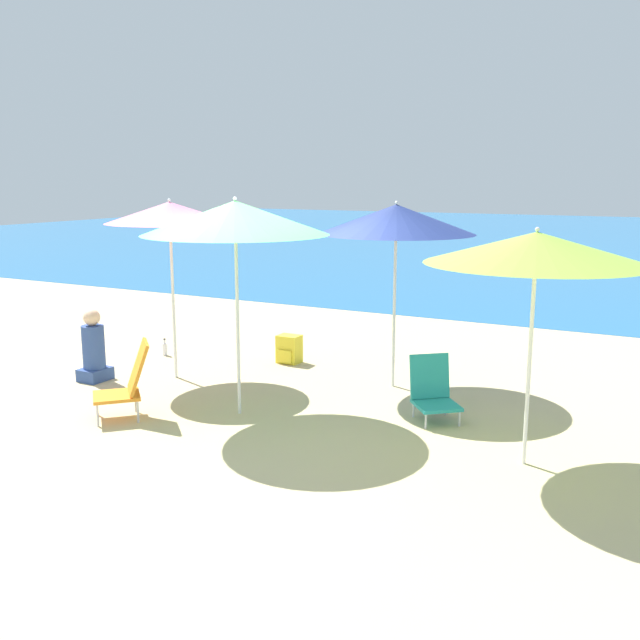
{
  "coord_description": "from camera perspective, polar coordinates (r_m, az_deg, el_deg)",
  "views": [
    {
      "loc": [
        4.17,
        -6.22,
        2.56
      ],
      "look_at": [
        0.52,
        0.69,
        1.0
      ],
      "focal_mm": 40.0,
      "sensor_mm": 36.0,
      "label": 1
    }
  ],
  "objects": [
    {
      "name": "ground_plane",
      "position": [
        7.91,
        -5.7,
        -7.64
      ],
      "size": [
        60.0,
        60.0,
        0.0
      ],
      "primitive_type": "plane",
      "color": "#C6B284"
    },
    {
      "name": "beach_chair_teal",
      "position": [
        7.8,
        9.02,
        -5.59
      ],
      "size": [
        0.66,
        0.67,
        0.69
      ],
      "rotation": [
        0.0,
        0.0,
        0.7
      ],
      "color": "silver",
      "rests_on": "ground"
    },
    {
      "name": "beach_umbrella_lime",
      "position": [
        6.43,
        16.92,
        5.53
      ],
      "size": [
        1.94,
        1.94,
        2.15
      ],
      "color": "white",
      "rests_on": "ground"
    },
    {
      "name": "water_bottle",
      "position": [
        10.71,
        -12.3,
        -2.26
      ],
      "size": [
        0.06,
        0.06,
        0.25
      ],
      "color": "silver",
      "rests_on": "ground"
    },
    {
      "name": "beach_umbrella_green",
      "position": [
        7.6,
        -6.8,
        8.11
      ],
      "size": [
        1.99,
        1.99,
        2.37
      ],
      "color": "white",
      "rests_on": "ground"
    },
    {
      "name": "beach_chair_orange",
      "position": [
        7.97,
        -15.12,
        -4.73
      ],
      "size": [
        0.74,
        0.74,
        0.84
      ],
      "rotation": [
        0.0,
        0.0,
        -0.77
      ],
      "color": "silver",
      "rests_on": "ground"
    },
    {
      "name": "beach_umbrella_pink",
      "position": [
        9.2,
        -11.94,
        8.39
      ],
      "size": [
        1.61,
        1.61,
        2.31
      ],
      "color": "white",
      "rests_on": "ground"
    },
    {
      "name": "sea_water",
      "position": [
        32.81,
        20.63,
        6.09
      ],
      "size": [
        60.0,
        40.0,
        0.01
      ],
      "color": "#23669E",
      "rests_on": "ground"
    },
    {
      "name": "backpack_yellow",
      "position": [
        10.04,
        -2.49,
        -2.35
      ],
      "size": [
        0.31,
        0.27,
        0.4
      ],
      "color": "yellow",
      "rests_on": "ground"
    },
    {
      "name": "person_seated_near",
      "position": [
        9.56,
        -17.65,
        -2.31
      ],
      "size": [
        0.32,
        0.37,
        0.93
      ],
      "rotation": [
        0.0,
        0.0,
        -0.02
      ],
      "color": "#334C8C",
      "rests_on": "ground"
    },
    {
      "name": "beach_umbrella_navy",
      "position": [
        8.66,
        6.11,
        8.01
      ],
      "size": [
        1.91,
        1.91,
        2.29
      ],
      "color": "white",
      "rests_on": "ground"
    }
  ]
}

